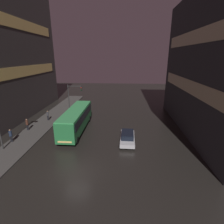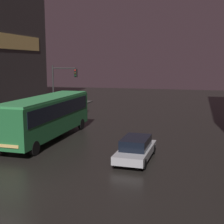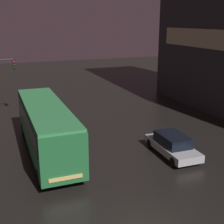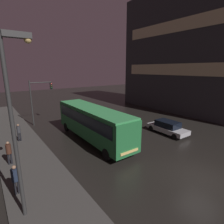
# 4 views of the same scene
# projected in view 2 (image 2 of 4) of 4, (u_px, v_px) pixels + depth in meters

# --- Properties ---
(ground_plane) EXTENTS (120.00, 120.00, 0.00)m
(ground_plane) POSITION_uv_depth(u_px,v_px,m) (0.00, 193.00, 14.96)
(ground_plane) COLOR black
(bus_near) EXTENTS (2.69, 11.40, 3.45)m
(bus_near) POSITION_uv_depth(u_px,v_px,m) (48.00, 113.00, 24.91)
(bus_near) COLOR #236B38
(bus_near) RESTS_ON ground
(car_taxi) EXTENTS (2.02, 4.72, 1.48)m
(car_taxi) POSITION_uv_depth(u_px,v_px,m) (136.00, 148.00, 19.84)
(car_taxi) COLOR #B7B7BC
(car_taxi) RESTS_ON ground
(pedestrian_mid) EXTENTS (0.42, 0.42, 1.78)m
(pedestrian_mid) POSITION_uv_depth(u_px,v_px,m) (8.00, 114.00, 30.39)
(pedestrian_mid) COLOR black
(pedestrian_mid) RESTS_ON sidewalk_left
(traffic_light_main) EXTENTS (2.90, 0.35, 5.83)m
(traffic_light_main) POSITION_uv_depth(u_px,v_px,m) (61.00, 83.00, 33.78)
(traffic_light_main) COLOR #2D2D2D
(traffic_light_main) RESTS_ON ground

